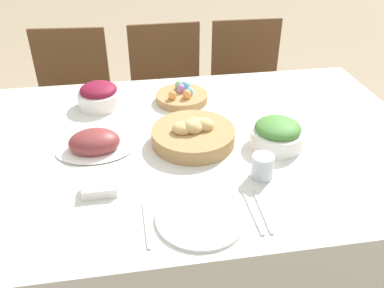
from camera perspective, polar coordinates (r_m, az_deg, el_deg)
The scene contains 16 objects.
ground_plane at distance 2.04m, azimuth -0.73°, elevation -17.63°, with size 12.00×12.00×0.00m, color tan.
dining_table at distance 1.76m, azimuth -0.82°, elevation -9.86°, with size 1.84×1.18×0.75m.
chair_far_left at distance 2.47m, azimuth -16.34°, elevation 5.31°, with size 0.45×0.45×0.90m.
chair_far_right at distance 2.54m, azimuth 7.85°, elevation 7.23°, with size 0.43×0.43×0.90m.
chair_far_center at distance 2.45m, azimuth -3.34°, elevation 6.49°, with size 0.43×0.43×0.90m.
bread_basket at distance 1.51m, azimuth 0.17°, elevation 1.37°, with size 0.31×0.31×0.10m.
egg_basket at distance 1.81m, azimuth -1.42°, elevation 6.72°, with size 0.23×0.23×0.08m.
ham_platter at distance 1.51m, azimuth -13.52°, elevation 0.09°, with size 0.28×0.20×0.09m.
beet_salad_bowl at distance 1.81m, azimuth -12.91°, elevation 6.68°, with size 0.19×0.19×0.10m.
green_salad_bowl at distance 1.52m, azimuth 11.86°, elevation 1.42°, with size 0.20×0.20×0.10m.
dinner_plate at distance 1.20m, azimuth 1.19°, elevation -10.24°, with size 0.26×0.26×0.01m.
fork at distance 1.19m, azimuth -6.43°, elevation -11.10°, with size 0.01×0.19×0.00m.
knife at distance 1.23m, azimuth 8.51°, elevation -9.42°, with size 0.01×0.19×0.00m.
spoon at distance 1.24m, azimuth 9.85°, elevation -9.23°, with size 0.01×0.19×0.00m.
drinking_cup at distance 1.35m, azimuth 9.87°, elevation -3.12°, with size 0.07×0.07×0.08m.
butter_dish at distance 1.31m, azimuth -12.80°, elevation -6.14°, with size 0.11×0.07×0.03m.
Camera 1 is at (-0.18, -1.28, 1.57)m, focal length 38.00 mm.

